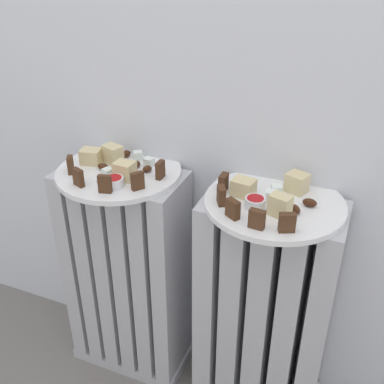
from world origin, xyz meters
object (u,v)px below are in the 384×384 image
Objects in this scene: fork at (114,173)px; radiator_right at (263,314)px; radiator_left at (128,276)px; plate_right at (274,203)px; jam_bowl_right at (255,202)px; jam_bowl_left at (114,181)px; plate_left at (119,172)px.

radiator_right is at bearing 3.08° from fork.
plate_right is at bearing -0.00° from radiator_left.
radiator_right is 0.34m from jam_bowl_right.
jam_bowl_left reaches higher than fork.
plate_left reaches higher than radiator_left.
radiator_left is 1.00× the size of radiator_right.
plate_right is at bearing 12.15° from jam_bowl_left.
plate_right is 0.35m from jam_bowl_left.
plate_right is 7.06× the size of jam_bowl_right.
radiator_left is at bearing 63.43° from plate_left.
radiator_left is 6.18× the size of fork.
jam_bowl_right is (0.34, -0.04, 0.02)m from plate_left.
radiator_left is at bearing 172.96° from jam_bowl_right.
fork is (-0.37, -0.02, 0.32)m from radiator_right.
radiator_right is 0.48m from jam_bowl_left.
plate_right is at bearing 53.52° from jam_bowl_right.
jam_bowl_right is at bearing -3.71° from fork.
plate_left reaches higher than radiator_right.
plate_left is at bearing 180.00° from radiator_right.
fork is (0.00, -0.02, 0.32)m from radiator_left.
radiator_left is 0.49m from plate_right.
plate_right is at bearing 0.00° from radiator_right.
jam_bowl_right is at bearing -126.48° from radiator_right.
jam_bowl_right is (0.34, -0.04, 0.33)m from radiator_left.
jam_bowl_right is 0.34m from fork.
plate_left is 3.00× the size of fork.
jam_bowl_right is at bearing -7.04° from plate_left.
plate_left is 0.35m from jam_bowl_right.
fork is at bearing -89.69° from plate_left.
radiator_left is 0.34m from jam_bowl_left.
radiator_right is 0.31m from plate_right.
fork reaches higher than plate_left.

